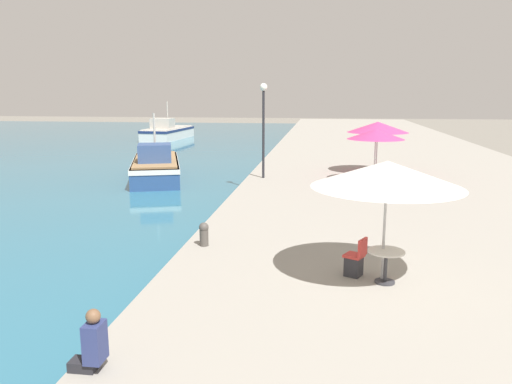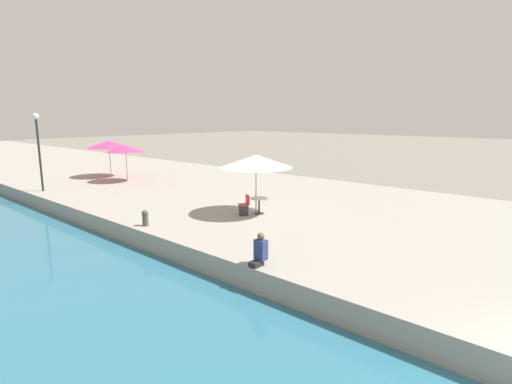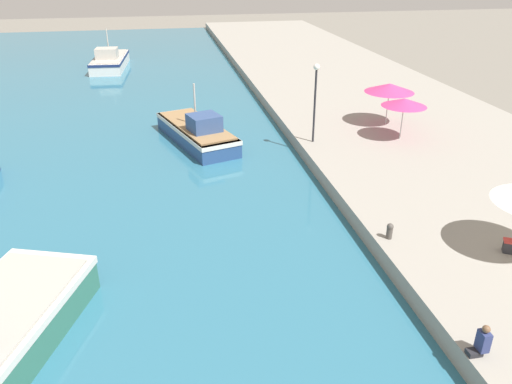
{
  "view_description": "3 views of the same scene",
  "coord_description": "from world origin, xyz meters",
  "px_view_note": "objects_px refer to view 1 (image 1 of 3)",
  "views": [
    {
      "loc": [
        3.74,
        1.35,
        4.91
      ],
      "look_at": [
        1.5,
        17.81,
        1.59
      ],
      "focal_mm": 35.0,
      "sensor_mm": 36.0,
      "label": 1
    },
    {
      "loc": [
        -8.13,
        0.36,
        5.16
      ],
      "look_at": [
        5.11,
        12.18,
        1.79
      ],
      "focal_mm": 28.0,
      "sensor_mm": 36.0,
      "label": 2
    },
    {
      "loc": [
        -7.7,
        -1.4,
        10.9
      ],
      "look_at": [
        -4.0,
        18.0,
        1.39
      ],
      "focal_mm": 35.0,
      "sensor_mm": 36.0,
      "label": 3
    }
  ],
  "objects_px": {
    "cafe_umbrella_striped": "(378,127)",
    "cafe_chair_left": "(355,262)",
    "fishing_boat_far": "(156,166)",
    "person_at_quay": "(92,344)",
    "cafe_umbrella_white": "(376,134)",
    "lamppost": "(263,114)",
    "mooring_bollard": "(204,233)",
    "cafe_umbrella_pink": "(387,174)",
    "cafe_table": "(386,260)",
    "fishing_boat_distant": "(167,132)"
  },
  "relations": [
    {
      "from": "cafe_table",
      "to": "person_at_quay",
      "type": "relative_size",
      "value": 0.81
    },
    {
      "from": "cafe_umbrella_striped",
      "to": "cafe_table",
      "type": "distance_m",
      "value": 15.89
    },
    {
      "from": "fishing_boat_distant",
      "to": "cafe_table",
      "type": "xyz_separation_m",
      "value": [
        17.91,
        -40.71,
        0.5
      ]
    },
    {
      "from": "cafe_umbrella_white",
      "to": "lamppost",
      "type": "bearing_deg",
      "value": 174.55
    },
    {
      "from": "cafe_umbrella_pink",
      "to": "cafe_umbrella_striped",
      "type": "height_order",
      "value": "cafe_umbrella_pink"
    },
    {
      "from": "fishing_boat_far",
      "to": "mooring_bollard",
      "type": "relative_size",
      "value": 12.49
    },
    {
      "from": "cafe_chair_left",
      "to": "mooring_bollard",
      "type": "distance_m",
      "value": 4.33
    },
    {
      "from": "cafe_umbrella_pink",
      "to": "mooring_bollard",
      "type": "bearing_deg",
      "value": 156.61
    },
    {
      "from": "cafe_umbrella_striped",
      "to": "cafe_chair_left",
      "type": "relative_size",
      "value": 3.44
    },
    {
      "from": "cafe_umbrella_striped",
      "to": "cafe_chair_left",
      "type": "bearing_deg",
      "value": -97.29
    },
    {
      "from": "cafe_umbrella_white",
      "to": "mooring_bollard",
      "type": "relative_size",
      "value": 4.03
    },
    {
      "from": "person_at_quay",
      "to": "lamppost",
      "type": "xyz_separation_m",
      "value": [
        0.45,
        17.56,
        2.66
      ]
    },
    {
      "from": "cafe_umbrella_striped",
      "to": "cafe_table",
      "type": "xyz_separation_m",
      "value": [
        -1.33,
        -15.73,
        -1.84
      ]
    },
    {
      "from": "fishing_boat_far",
      "to": "mooring_bollard",
      "type": "distance_m",
      "value": 15.73
    },
    {
      "from": "cafe_umbrella_white",
      "to": "person_at_quay",
      "type": "xyz_separation_m",
      "value": [
        -5.72,
        -17.05,
        -1.81
      ]
    },
    {
      "from": "cafe_chair_left",
      "to": "person_at_quay",
      "type": "bearing_deg",
      "value": 165.49
    },
    {
      "from": "cafe_table",
      "to": "lamppost",
      "type": "distance_m",
      "value": 14.25
    },
    {
      "from": "person_at_quay",
      "to": "lamppost",
      "type": "distance_m",
      "value": 17.76
    },
    {
      "from": "mooring_bollard",
      "to": "lamppost",
      "type": "height_order",
      "value": "lamppost"
    },
    {
      "from": "fishing_boat_far",
      "to": "cafe_table",
      "type": "height_order",
      "value": "fishing_boat_far"
    },
    {
      "from": "fishing_boat_distant",
      "to": "cafe_table",
      "type": "distance_m",
      "value": 44.48
    },
    {
      "from": "cafe_umbrella_striped",
      "to": "mooring_bollard",
      "type": "relative_size",
      "value": 4.79
    },
    {
      "from": "fishing_boat_far",
      "to": "person_at_quay",
      "type": "bearing_deg",
      "value": -91.52
    },
    {
      "from": "person_at_quay",
      "to": "cafe_umbrella_pink",
      "type": "bearing_deg",
      "value": 42.78
    },
    {
      "from": "fishing_boat_distant",
      "to": "mooring_bollard",
      "type": "distance_m",
      "value": 40.83
    },
    {
      "from": "cafe_umbrella_white",
      "to": "person_at_quay",
      "type": "height_order",
      "value": "cafe_umbrella_white"
    },
    {
      "from": "fishing_boat_distant",
      "to": "cafe_umbrella_white",
      "type": "relative_size",
      "value": 3.22
    },
    {
      "from": "cafe_umbrella_white",
      "to": "lamppost",
      "type": "xyz_separation_m",
      "value": [
        -5.27,
        0.5,
        0.85
      ]
    },
    {
      "from": "cafe_chair_left",
      "to": "lamppost",
      "type": "xyz_separation_m",
      "value": [
        -3.68,
        13.0,
        2.77
      ]
    },
    {
      "from": "mooring_bollard",
      "to": "cafe_chair_left",
      "type": "bearing_deg",
      "value": -24.19
    },
    {
      "from": "cafe_umbrella_striped",
      "to": "mooring_bollard",
      "type": "bearing_deg",
      "value": -113.49
    },
    {
      "from": "cafe_umbrella_striped",
      "to": "lamppost",
      "type": "relative_size",
      "value": 0.69
    },
    {
      "from": "cafe_umbrella_white",
      "to": "lamppost",
      "type": "height_order",
      "value": "lamppost"
    },
    {
      "from": "cafe_umbrella_pink",
      "to": "cafe_umbrella_white",
      "type": "bearing_deg",
      "value": 85.49
    },
    {
      "from": "person_at_quay",
      "to": "cafe_umbrella_striped",
      "type": "bearing_deg",
      "value": 73.01
    },
    {
      "from": "cafe_umbrella_striped",
      "to": "cafe_table",
      "type": "relative_size",
      "value": 3.92
    },
    {
      "from": "fishing_boat_far",
      "to": "person_at_quay",
      "type": "xyz_separation_m",
      "value": [
        6.14,
        -20.73,
        0.44
      ]
    },
    {
      "from": "fishing_boat_far",
      "to": "fishing_boat_distant",
      "type": "height_order",
      "value": "fishing_boat_distant"
    },
    {
      "from": "cafe_table",
      "to": "cafe_umbrella_pink",
      "type": "bearing_deg",
      "value": 109.02
    },
    {
      "from": "cafe_umbrella_pink",
      "to": "mooring_bollard",
      "type": "height_order",
      "value": "cafe_umbrella_pink"
    },
    {
      "from": "fishing_boat_distant",
      "to": "cafe_umbrella_pink",
      "type": "height_order",
      "value": "fishing_boat_distant"
    },
    {
      "from": "cafe_umbrella_white",
      "to": "cafe_chair_left",
      "type": "height_order",
      "value": "cafe_umbrella_white"
    },
    {
      "from": "fishing_boat_distant",
      "to": "cafe_chair_left",
      "type": "relative_size",
      "value": 9.34
    },
    {
      "from": "cafe_umbrella_white",
      "to": "lamppost",
      "type": "relative_size",
      "value": 0.58
    },
    {
      "from": "cafe_umbrella_pink",
      "to": "cafe_table",
      "type": "relative_size",
      "value": 4.1
    },
    {
      "from": "fishing_boat_distant",
      "to": "cafe_umbrella_striped",
      "type": "height_order",
      "value": "fishing_boat_distant"
    },
    {
      "from": "cafe_umbrella_pink",
      "to": "cafe_chair_left",
      "type": "xyz_separation_m",
      "value": [
        -0.59,
        0.19,
        -2.08
      ]
    },
    {
      "from": "cafe_chair_left",
      "to": "lamppost",
      "type": "height_order",
      "value": "lamppost"
    },
    {
      "from": "cafe_umbrella_white",
      "to": "mooring_bollard",
      "type": "height_order",
      "value": "cafe_umbrella_white"
    },
    {
      "from": "cafe_umbrella_pink",
      "to": "cafe_umbrella_white",
      "type": "xyz_separation_m",
      "value": [
        1.0,
        12.69,
        -0.16
      ]
    }
  ]
}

